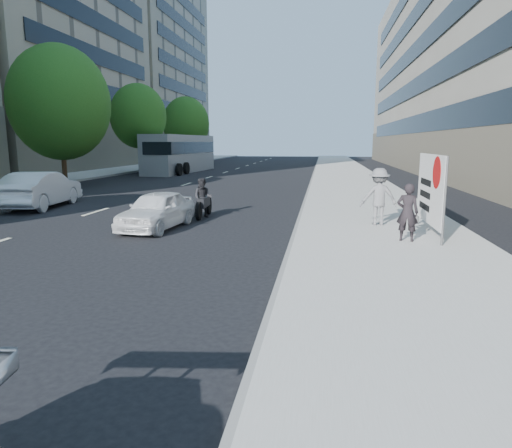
% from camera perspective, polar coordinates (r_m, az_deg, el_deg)
% --- Properties ---
extents(ground, '(160.00, 160.00, 0.00)m').
position_cam_1_polar(ground, '(9.15, -6.07, -6.86)').
color(ground, black).
rests_on(ground, ground).
extents(near_sidewalk, '(5.00, 120.00, 0.15)m').
position_cam_1_polar(near_sidewalk, '(28.64, 11.91, 4.76)').
color(near_sidewalk, '#AAA99F').
rests_on(near_sidewalk, ground).
extents(far_sidewalk, '(4.50, 120.00, 0.15)m').
position_cam_1_polar(far_sidewalk, '(34.30, -25.37, 4.87)').
color(far_sidewalk, '#AAA99F').
rests_on(far_sidewalk, ground).
extents(far_bldg_north, '(22.00, 28.00, 28.00)m').
position_cam_1_polar(far_bldg_north, '(78.30, -16.93, 18.08)').
color(far_bldg_north, tan).
rests_on(far_bldg_north, ground).
extents(tree_far_c, '(6.00, 6.00, 8.47)m').
position_cam_1_polar(tree_far_c, '(30.97, -23.33, 13.73)').
color(tree_far_c, '#382616').
rests_on(tree_far_c, ground).
extents(tree_far_d, '(4.80, 4.80, 7.65)m').
position_cam_1_polar(tree_far_d, '(41.69, -14.51, 12.92)').
color(tree_far_d, '#382616').
rests_on(tree_far_d, ground).
extents(tree_far_e, '(5.40, 5.40, 7.89)m').
position_cam_1_polar(tree_far_e, '(54.87, -8.75, 12.27)').
color(tree_far_e, '#382616').
rests_on(tree_far_e, ground).
extents(jogger, '(1.18, 0.75, 1.75)m').
position_cam_1_polar(jogger, '(14.55, 15.09, 3.33)').
color(jogger, slate).
rests_on(jogger, near_sidewalk).
extents(pedestrian_woman, '(0.61, 0.47, 1.50)m').
position_cam_1_polar(pedestrian_woman, '(12.33, 18.40, 1.40)').
color(pedestrian_woman, black).
rests_on(pedestrian_woman, near_sidewalk).
extents(protest_banner, '(0.08, 3.06, 2.20)m').
position_cam_1_polar(protest_banner, '(13.47, 20.96, 4.09)').
color(protest_banner, '#4C4C4C').
rests_on(protest_banner, near_sidewalk).
extents(white_sedan_near, '(1.77, 3.60, 1.18)m').
position_cam_1_polar(white_sedan_near, '(14.56, -12.30, 1.73)').
color(white_sedan_near, white).
rests_on(white_sedan_near, ground).
extents(white_sedan_mid, '(2.10, 4.68, 1.49)m').
position_cam_1_polar(white_sedan_mid, '(20.87, -25.28, 3.91)').
color(white_sedan_mid, silver).
rests_on(white_sedan_mid, ground).
extents(motorcycle, '(0.72, 2.05, 1.42)m').
position_cam_1_polar(motorcycle, '(16.50, -6.62, 3.03)').
color(motorcycle, black).
rests_on(motorcycle, ground).
extents(bus, '(3.29, 12.19, 3.30)m').
position_cam_1_polar(bus, '(42.22, -9.38, 8.64)').
color(bus, gray).
rests_on(bus, ground).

